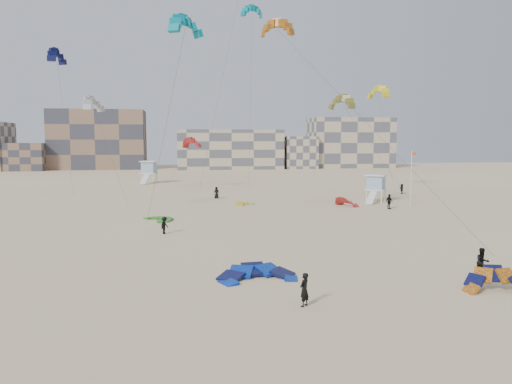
{
  "coord_description": "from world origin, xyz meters",
  "views": [
    {
      "loc": [
        -4.67,
        -25.96,
        8.33
      ],
      "look_at": [
        0.08,
        6.0,
        5.08
      ],
      "focal_mm": 35.0,
      "sensor_mm": 36.0,
      "label": 1
    }
  ],
  "objects": [
    {
      "name": "kite_fly_orange",
      "position": [
        5.73,
        28.57,
        20.48
      ],
      "size": [
        11.75,
        28.0,
        20.72
      ],
      "rotation": [
        0.0,
        0.0,
        -0.44
      ],
      "color": "orange",
      "rests_on": "ground"
    },
    {
      "name": "condo_west_b",
      "position": [
        -30.0,
        134.0,
        9.0
      ],
      "size": [
        28.0,
        14.0,
        18.0
      ],
      "primitive_type": "cube",
      "color": "#80634D",
      "rests_on": "ground"
    },
    {
      "name": "kite_ground_yellow",
      "position": [
        3.48,
        39.18,
        0.0
      ],
      "size": [
        4.33,
        4.34,
        0.94
      ],
      "primitive_type": null,
      "rotation": [
        0.13,
        0.0,
        0.75
      ],
      "color": "gold",
      "rests_on": "ground"
    },
    {
      "name": "lifeguard_tower_near",
      "position": [
        21.87,
        39.54,
        1.89
      ],
      "size": [
        3.75,
        5.73,
        3.81
      ],
      "rotation": [
        0.0,
        0.0,
        -0.61
      ],
      "color": "white",
      "rests_on": "ground"
    },
    {
      "name": "kite_fly_grey",
      "position": [
        -14.41,
        32.46,
        12.4
      ],
      "size": [
        5.73,
        4.11,
        12.69
      ],
      "rotation": [
        0.0,
        0.0,
        1.19
      ],
      "color": "#BBBBBB",
      "rests_on": "ground"
    },
    {
      "name": "kite_fly_navy",
      "position": [
        -22.4,
        51.16,
        20.51
      ],
      "size": [
        5.31,
        8.87,
        20.83
      ],
      "rotation": [
        0.0,
        0.0,
        1.35
      ],
      "color": "#131146",
      "rests_on": "ground"
    },
    {
      "name": "condo_east",
      "position": [
        50.0,
        132.0,
        8.0
      ],
      "size": [
        26.0,
        14.0,
        16.0
      ],
      "primitive_type": "cube",
      "color": "#BBAC89",
      "rests_on": "ground"
    },
    {
      "name": "kite_ground_orange",
      "position": [
        12.53,
        -1.2,
        0.0
      ],
      "size": [
        4.1,
        4.12,
        3.4
      ],
      "primitive_type": null,
      "rotation": [
        0.83,
        0.0,
        -0.27
      ],
      "color": "orange",
      "rests_on": "ground"
    },
    {
      "name": "kitesurfer_b",
      "position": [
        13.62,
        1.87,
        0.91
      ],
      "size": [
        0.93,
        0.74,
        1.81
      ],
      "primitive_type": "imported",
      "rotation": [
        0.0,
        0.0,
        -0.07
      ],
      "color": "black",
      "rests_on": "ground"
    },
    {
      "name": "condo_fill_left",
      "position": [
        -50.0,
        128.0,
        4.0
      ],
      "size": [
        12.0,
        10.0,
        8.0
      ],
      "primitive_type": "cube",
      "color": "#80634D",
      "rests_on": "ground"
    },
    {
      "name": "condo_fill_right",
      "position": [
        32.0,
        128.0,
        5.0
      ],
      "size": [
        10.0,
        10.0,
        10.0
      ],
      "primitive_type": "cube",
      "color": "#BBAC89",
      "rests_on": "ground"
    },
    {
      "name": "kite_ground_green",
      "position": [
        -7.2,
        27.59,
        0.0
      ],
      "size": [
        5.03,
        4.94,
        0.63
      ],
      "primitive_type": null,
      "rotation": [
        0.05,
        0.0,
        -1.07
      ],
      "color": "#328E18",
      "rests_on": "ground"
    },
    {
      "name": "kite_ground_blue",
      "position": [
        -0.18,
        3.42,
        0.0
      ],
      "size": [
        5.37,
        5.6,
        2.53
      ],
      "primitive_type": null,
      "rotation": [
        0.26,
        0.0,
        0.11
      ],
      "color": "#0936BF",
      "rests_on": "ground"
    },
    {
      "name": "kite_fly_teal_b",
      "position": [
        6.65,
        54.44,
        28.71
      ],
      "size": [
        4.11,
        3.98,
        28.77
      ],
      "rotation": [
        0.0,
        0.0,
        0.25
      ],
      "color": "#006A90",
      "rests_on": "ground"
    },
    {
      "name": "kitesurfer_e",
      "position": [
        0.31,
        47.34,
        0.86
      ],
      "size": [
        0.95,
        0.73,
        1.72
      ],
      "primitive_type": "imported",
      "rotation": [
        0.0,
        0.0,
        -0.23
      ],
      "color": "black",
      "rests_on": "ground"
    },
    {
      "name": "kitesurfer_f",
      "position": [
        30.3,
        49.58,
        0.8
      ],
      "size": [
        0.71,
        1.54,
        1.6
      ],
      "primitive_type": "imported",
      "rotation": [
        0.0,
        0.0,
        -1.74
      ],
      "color": "black",
      "rests_on": "ground"
    },
    {
      "name": "kitesurfer_c",
      "position": [
        -6.33,
        19.48,
        0.78
      ],
      "size": [
        1.01,
        1.16,
        1.56
      ],
      "primitive_type": "imported",
      "rotation": [
        0.0,
        0.0,
        1.04
      ],
      "color": "black",
      "rests_on": "ground"
    },
    {
      "name": "kite_fly_yellow",
      "position": [
        27.91,
        54.31,
        16.42
      ],
      "size": [
        5.49,
        6.85,
        17.0
      ],
      "rotation": [
        0.0,
        0.0,
        -1.1
      ],
      "color": "gold",
      "rests_on": "ground"
    },
    {
      "name": "kitesurfer_d",
      "position": [
        20.76,
        32.41,
        0.93
      ],
      "size": [
        0.78,
        1.18,
        1.87
      ],
      "primitive_type": "imported",
      "rotation": [
        0.0,
        0.0,
        1.89
      ],
      "color": "black",
      "rests_on": "ground"
    },
    {
      "name": "ground",
      "position": [
        0.0,
        0.0,
        0.0
      ],
      "size": [
        320.0,
        320.0,
        0.0
      ],
      "primitive_type": "plane",
      "color": "beige",
      "rests_on": "ground"
    },
    {
      "name": "flagpole",
      "position": [
        24.81,
        35.02,
        3.81
      ],
      "size": [
        0.59,
        0.09,
        7.23
      ],
      "color": "white",
      "rests_on": "ground"
    },
    {
      "name": "kite_fly_red",
      "position": [
        -2.95,
        63.39,
        8.0
      ],
      "size": [
        7.03,
        5.66,
        8.62
      ],
      "rotation": [
        0.0,
        0.0,
        2.37
      ],
      "color": "red",
      "rests_on": "ground"
    },
    {
      "name": "kite_fly_olive",
      "position": [
        14.24,
        31.91,
        12.89
      ],
      "size": [
        10.63,
        4.62,
        13.15
      ],
      "rotation": [
        0.0,
        0.0,
        -0.91
      ],
      "color": "olive",
      "rests_on": "ground"
    },
    {
      "name": "kite_fly_teal_a",
      "position": [
        -4.18,
        21.56,
        18.82
      ],
      "size": [
        6.33,
        5.2,
        19.29
      ],
      "rotation": [
        0.0,
        0.0,
        0.79
      ],
      "color": "#006A90",
      "rests_on": "ground"
    },
    {
      "name": "condo_mid",
      "position": [
        10.0,
        130.0,
        6.0
      ],
      "size": [
        32.0,
        16.0,
        12.0
      ],
      "primitive_type": "cube",
      "color": "#BBAC89",
      "rests_on": "ground"
    },
    {
      "name": "kitesurfer_main",
      "position": [
        1.37,
        -1.95,
        0.87
      ],
      "size": [
        0.75,
        0.74,
        1.74
      ],
      "primitive_type": "imported",
      "rotation": [
        0.0,
        0.0,
        3.9
      ],
      "color": "black",
      "rests_on": "ground"
    },
    {
      "name": "lifeguard_tower_far",
      "position": [
        -11.3,
        76.88,
        2.22
      ],
      "size": [
        3.83,
        6.51,
        4.48
      ],
      "rotation": [
        0.0,
        0.0,
        -0.24
      ],
      "color": "white",
      "rests_on": "ground"
    },
    {
      "name": "kite_ground_red_far",
      "position": [
        16.45,
        36.05,
        0.0
      ],
      "size": [
        4.82,
        4.76,
        3.54
      ],
      "primitive_type": null,
      "rotation": [
        0.71,
        0.0,
        2.01
      ],
      "color": "red",
      "rests_on": "ground"
    }
  ]
}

